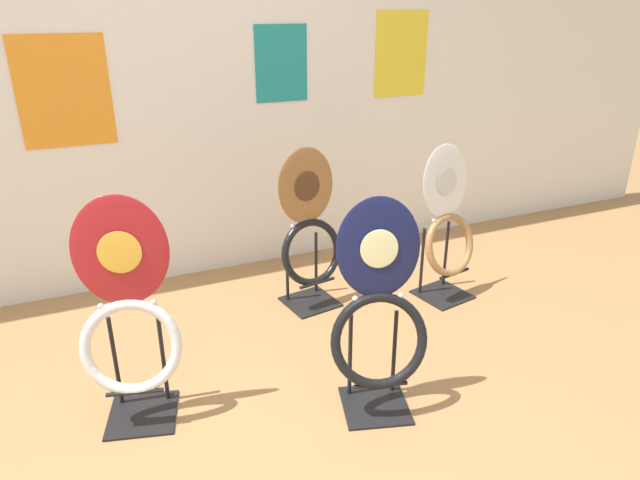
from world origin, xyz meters
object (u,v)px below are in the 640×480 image
(toilet_seat_display_navy_moon, at_px, (379,316))
(toilet_seat_display_white_plain, at_px, (447,231))
(toilet_seat_display_crimson_swirl, at_px, (129,321))
(toilet_seat_display_woodgrain, at_px, (310,234))

(toilet_seat_display_navy_moon, bearing_deg, toilet_seat_display_white_plain, 40.47)
(toilet_seat_display_crimson_swirl, distance_m, toilet_seat_display_white_plain, 1.83)
(toilet_seat_display_woodgrain, distance_m, toilet_seat_display_crimson_swirl, 1.20)
(toilet_seat_display_white_plain, bearing_deg, toilet_seat_display_crimson_swirl, -167.63)
(toilet_seat_display_crimson_swirl, relative_size, toilet_seat_display_navy_moon, 1.04)
(toilet_seat_display_crimson_swirl, distance_m, toilet_seat_display_navy_moon, 0.99)
(toilet_seat_display_woodgrain, distance_m, toilet_seat_display_navy_moon, 0.96)
(toilet_seat_display_woodgrain, height_order, toilet_seat_display_white_plain, toilet_seat_display_woodgrain)
(toilet_seat_display_white_plain, bearing_deg, toilet_seat_display_woodgrain, 163.29)
(toilet_seat_display_woodgrain, relative_size, toilet_seat_display_navy_moon, 0.98)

